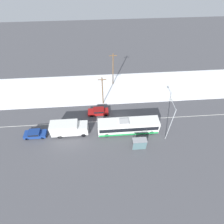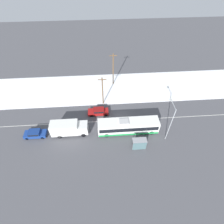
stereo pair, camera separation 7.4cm
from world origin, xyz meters
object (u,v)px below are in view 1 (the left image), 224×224
at_px(city_bus, 128,126).
at_px(utility_pole_snowlot, 113,69).
at_px(bus_shelter, 140,143).
at_px(sedan_car, 98,111).
at_px(pedestrian_at_stop, 140,139).
at_px(streetlamp, 171,119).
at_px(parked_car_near_truck, 35,134).
at_px(utility_pole_roadside, 103,91).
at_px(box_truck, 69,128).

xyz_separation_m(city_bus, utility_pole_snowlot, (-1.79, 15.67, 3.00)).
bearing_deg(bus_shelter, utility_pole_snowlot, 99.38).
relative_size(city_bus, sedan_car, 2.67).
height_order(pedestrian_at_stop, streetlamp, streetlamp).
bearing_deg(pedestrian_at_stop, sedan_car, 134.02).
distance_m(parked_car_near_truck, utility_pole_roadside, 16.37).
bearing_deg(streetlamp, sedan_car, 151.02).
distance_m(pedestrian_at_stop, streetlamp, 6.72).
bearing_deg(parked_car_near_truck, sedan_car, 22.17).
xyz_separation_m(box_truck, bus_shelter, (13.21, -4.51, -0.03)).
bearing_deg(streetlamp, utility_pole_snowlot, 116.77).
bearing_deg(utility_pole_roadside, city_bus, -61.05).
height_order(box_truck, streetlamp, streetlamp).
bearing_deg(pedestrian_at_stop, city_bus, 124.33).
xyz_separation_m(sedan_car, bus_shelter, (7.33, -9.46, 0.88)).
bearing_deg(pedestrian_at_stop, bus_shelter, -106.27).
distance_m(parked_car_near_truck, bus_shelter, 20.39).
bearing_deg(sedan_car, box_truck, 40.09).
distance_m(city_bus, bus_shelter, 4.50).
xyz_separation_m(bus_shelter, utility_pole_snowlot, (-3.29, 19.92, 2.88)).
bearing_deg(box_truck, parked_car_near_truck, -178.49).
bearing_deg(city_bus, box_truck, 178.68).
bearing_deg(utility_pole_snowlot, streetlamp, -63.23).
height_order(pedestrian_at_stop, bus_shelter, bus_shelter).
bearing_deg(box_truck, city_bus, -1.32).
height_order(sedan_car, utility_pole_roadside, utility_pole_roadside).
bearing_deg(sedan_car, streetlamp, 151.02).
relative_size(bus_shelter, utility_pole_snowlot, 0.30).
height_order(box_truck, bus_shelter, box_truck).
height_order(city_bus, sedan_car, city_bus).
bearing_deg(sedan_car, utility_pole_roadside, -109.83).
distance_m(sedan_car, pedestrian_at_stop, 11.16).
relative_size(box_truck, sedan_car, 1.60).
height_order(box_truck, sedan_car, box_truck).
bearing_deg(city_bus, bus_shelter, -70.56).
distance_m(box_truck, bus_shelter, 13.96).
relative_size(city_bus, streetlamp, 1.44).
bearing_deg(pedestrian_at_stop, streetlamp, 9.49).
height_order(sedan_car, streetlamp, streetlamp).
relative_size(box_truck, utility_pole_roadside, 0.97).
xyz_separation_m(sedan_car, utility_pole_roadside, (1.16, 3.23, 3.07)).
height_order(bus_shelter, utility_pole_roadside, utility_pole_roadside).
bearing_deg(pedestrian_at_stop, utility_pole_snowlot, 101.35).
xyz_separation_m(city_bus, utility_pole_roadside, (-4.67, 8.45, 2.31)).
xyz_separation_m(city_bus, bus_shelter, (1.50, -4.24, 0.12)).
bearing_deg(utility_pole_roadside, box_truck, -130.74).
xyz_separation_m(bus_shelter, streetlamp, (5.59, 2.30, 3.53)).
relative_size(sedan_car, streetlamp, 0.54).
height_order(streetlamp, utility_pole_snowlot, utility_pole_snowlot).
relative_size(streetlamp, utility_pole_roadside, 1.13).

